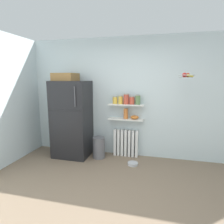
{
  "coord_description": "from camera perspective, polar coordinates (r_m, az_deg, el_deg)",
  "views": [
    {
      "loc": [
        0.68,
        -2.08,
        1.72
      ],
      "look_at": [
        -0.23,
        1.6,
        1.05
      ],
      "focal_mm": 30.23,
      "sensor_mm": 36.0,
      "label": 1
    }
  ],
  "objects": [
    {
      "name": "back_wall",
      "position": [
        4.21,
        4.48,
        4.26
      ],
      "size": [
        7.04,
        0.1,
        2.6
      ],
      "primitive_type": "cube",
      "color": "silver",
      "rests_on": "ground_plane"
    },
    {
      "name": "storage_jar_0",
      "position": [
        4.1,
        0.89,
        3.64
      ],
      "size": [
        0.1,
        0.1,
        0.17
      ],
      "color": "yellow",
      "rests_on": "wall_shelf_upper"
    },
    {
      "name": "storage_jar_2",
      "position": [
        4.05,
        4.32,
        3.98
      ],
      "size": [
        0.11,
        0.11,
        0.23
      ],
      "color": "#C64C38",
      "rests_on": "wall_shelf_upper"
    },
    {
      "name": "shelf_bowl",
      "position": [
        4.08,
        6.86,
        -1.58
      ],
      "size": [
        0.18,
        0.18,
        0.08
      ],
      "primitive_type": "ellipsoid",
      "color": "orange",
      "rests_on": "wall_shelf_lower"
    },
    {
      "name": "hanging_fruit_basket",
      "position": [
        3.69,
        21.53,
        10.24
      ],
      "size": [
        0.29,
        0.29,
        0.09
      ],
      "color": "#B2B2B7"
    },
    {
      "name": "trash_bin",
      "position": [
        4.22,
        -4.01,
        -10.65
      ],
      "size": [
        0.27,
        0.27,
        0.46
      ],
      "primitive_type": "cylinder",
      "color": "slate",
      "rests_on": "ground_plane"
    },
    {
      "name": "vase",
      "position": [
        4.09,
        4.18,
        -0.5
      ],
      "size": [
        0.1,
        0.1,
        0.22
      ],
      "primitive_type": "cylinder",
      "color": "#CC7033",
      "rests_on": "wall_shelf_lower"
    },
    {
      "name": "radiator",
      "position": [
        4.29,
        4.21,
        -9.32
      ],
      "size": [
        0.54,
        0.12,
        0.6
      ],
      "color": "white",
      "rests_on": "ground_plane"
    },
    {
      "name": "storage_jar_3",
      "position": [
        4.03,
        6.05,
        3.56
      ],
      "size": [
        0.11,
        0.11,
        0.18
      ],
      "color": "#C64C38",
      "rests_on": "wall_shelf_upper"
    },
    {
      "name": "wall_shelf_upper",
      "position": [
        4.06,
        4.29,
        2.22
      ],
      "size": [
        0.76,
        0.22,
        0.02
      ],
      "primitive_type": "cube",
      "color": "white"
    },
    {
      "name": "ground_plane",
      "position": [
        3.17,
        -0.88,
        -22.79
      ],
      "size": [
        7.04,
        7.04,
        0.0
      ],
      "primitive_type": "plane",
      "color": "#7A6651"
    },
    {
      "name": "wall_shelf_lower",
      "position": [
        4.12,
        4.24,
        -2.18
      ],
      "size": [
        0.76,
        0.22,
        0.02
      ],
      "primitive_type": "cube",
      "color": "white"
    },
    {
      "name": "pet_food_bowl",
      "position": [
        3.98,
        6.31,
        -15.27
      ],
      "size": [
        0.21,
        0.21,
        0.05
      ],
      "primitive_type": "cylinder",
      "color": "#B7B7BC",
      "rests_on": "ground_plane"
    },
    {
      "name": "storage_jar_4",
      "position": [
        4.01,
        7.81,
        3.71
      ],
      "size": [
        0.11,
        0.11,
        0.21
      ],
      "color": "#5B7F4C",
      "rests_on": "wall_shelf_upper"
    },
    {
      "name": "refrigerator",
      "position": [
        4.27,
        -12.06,
        -1.63
      ],
      "size": [
        0.77,
        0.68,
        1.84
      ],
      "color": "black",
      "rests_on": "ground_plane"
    },
    {
      "name": "storage_jar_1",
      "position": [
        4.07,
        2.59,
        3.71
      ],
      "size": [
        0.09,
        0.09,
        0.18
      ],
      "color": "yellow",
      "rests_on": "wall_shelf_upper"
    }
  ]
}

